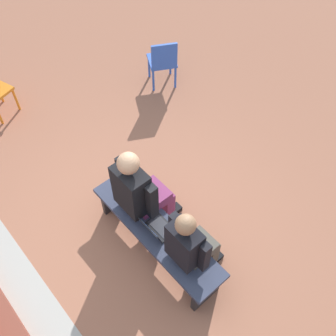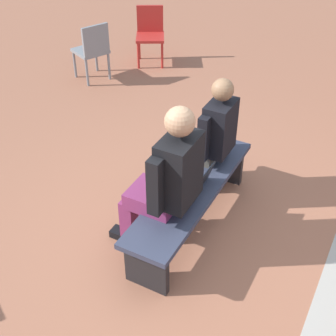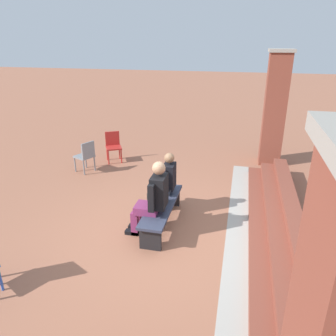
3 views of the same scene
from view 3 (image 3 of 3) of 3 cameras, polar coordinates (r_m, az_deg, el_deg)
name	(u,v)px [view 3 (image 3 of 3)]	position (r m, az deg, el deg)	size (l,w,h in m)	color
ground_plane	(168,234)	(6.09, -0.07, -11.46)	(60.00, 60.00, 0.00)	#9E6047
concrete_strip	(237,234)	(6.23, 11.97, -11.11)	(6.85, 0.40, 0.01)	#A8A399
brick_steps	(281,231)	(6.20, 19.13, -10.26)	(6.05, 0.90, 0.45)	brown
brick_pillar_left_of_steps	(275,109)	(9.39, 18.09, 9.77)	(0.64, 0.64, 3.07)	brown
bench	(162,208)	(6.19, -1.10, -7.02)	(1.80, 0.44, 0.45)	#33384C
person_student	(164,181)	(6.47, -0.67, -2.32)	(0.51, 0.65, 1.29)	#4C473D
person_adult	(153,197)	(5.74, -2.65, -5.10)	(0.59, 0.74, 1.42)	#7F2D5B
laptop	(163,201)	(6.14, -0.95, -5.75)	(0.32, 0.29, 0.21)	black
plastic_chair_far_right	(86,155)	(8.82, -14.12, 2.26)	(0.56, 0.56, 0.84)	gray
plastic_chair_near_bench_left	(113,145)	(9.49, -9.52, 4.02)	(0.57, 0.57, 0.84)	red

